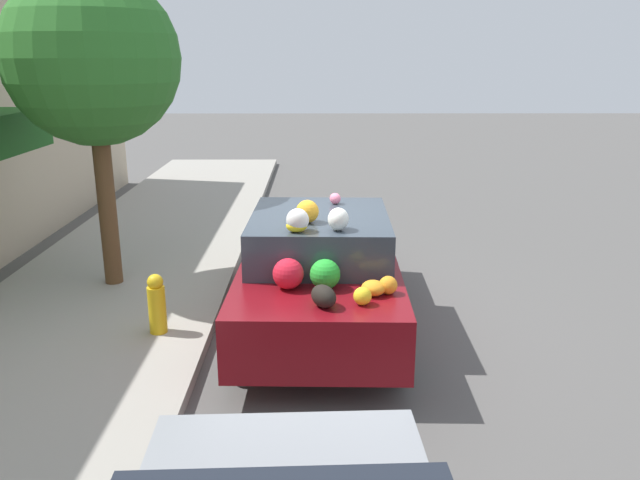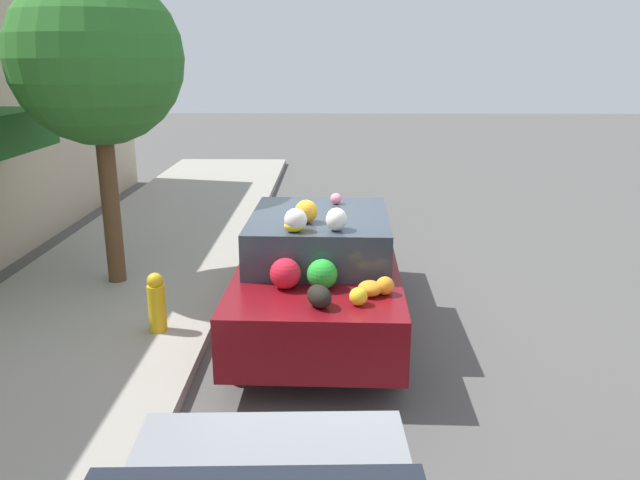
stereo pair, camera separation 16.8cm
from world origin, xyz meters
name	(u,v)px [view 2 (the right image)]	position (x,y,z in m)	size (l,w,h in m)	color
ground_plane	(306,324)	(0.00, 0.00, 0.00)	(60.00, 60.00, 0.00)	#565451
sidewalk_curb	(89,317)	(0.00, 2.70, 0.07)	(24.00, 3.20, 0.14)	#9E998E
street_tree	(97,60)	(1.13, 2.71, 3.14)	(2.22, 2.22, 4.13)	brown
fire_hydrant	(157,302)	(-0.54, 1.68, 0.49)	(0.20, 0.20, 0.70)	gold
art_car	(320,268)	(-0.04, -0.17, 0.74)	(4.14, 1.89, 1.68)	maroon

